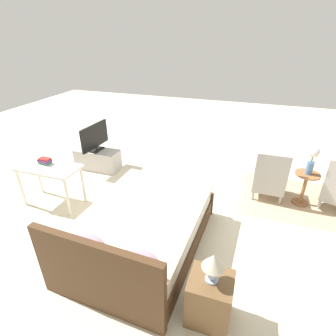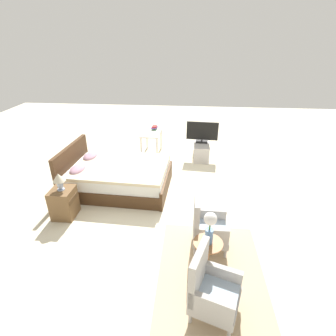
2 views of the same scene
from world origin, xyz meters
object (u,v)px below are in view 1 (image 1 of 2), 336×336
(book_stack, at_px, (45,161))
(armchair_by_window_right, at_px, (269,179))
(nightstand, at_px, (209,299))
(table_lamp, at_px, (213,264))
(flower_vase, at_px, (312,158))
(side_table, at_px, (305,185))
(tv_stand, at_px, (98,159))
(tv_flatscreen, at_px, (95,137))
(bed, at_px, (142,231))
(vanity_desk, at_px, (49,172))

(book_stack, bearing_deg, armchair_by_window_right, -160.24)
(nightstand, bearing_deg, table_lamp, 90.00)
(flower_vase, distance_m, book_stack, 4.42)
(side_table, distance_m, tv_stand, 4.10)
(armchair_by_window_right, bearing_deg, tv_stand, -0.12)
(side_table, bearing_deg, table_lamp, 65.79)
(tv_stand, height_order, tv_flatscreen, tv_flatscreen)
(bed, height_order, nightstand, bed)
(tv_flatscreen, distance_m, book_stack, 1.32)
(table_lamp, bearing_deg, book_stack, -22.92)
(table_lamp, distance_m, book_stack, 3.32)
(nightstand, relative_size, book_stack, 2.59)
(side_table, bearing_deg, book_stack, 16.98)
(vanity_desk, bearing_deg, flower_vase, -161.67)
(side_table, xyz_separation_m, book_stack, (4.22, 1.29, 0.40))
(nightstand, bearing_deg, vanity_desk, -22.45)
(armchair_by_window_right, relative_size, tv_stand, 0.96)
(side_table, bearing_deg, nightstand, 65.79)
(flower_vase, xyz_separation_m, nightstand, (1.16, 2.58, -0.61))
(table_lamp, relative_size, vanity_desk, 0.32)
(flower_vase, bearing_deg, vanity_desk, 18.33)
(flower_vase, bearing_deg, armchair_by_window_right, -1.96)
(flower_vase, bearing_deg, book_stack, 16.98)
(armchair_by_window_right, bearing_deg, vanity_desk, 21.36)
(bed, bearing_deg, armchair_by_window_right, -131.17)
(armchair_by_window_right, xyz_separation_m, side_table, (-0.58, 0.02, -0.01))
(vanity_desk, distance_m, book_stack, 0.20)
(side_table, height_order, nightstand, side_table)
(table_lamp, bearing_deg, tv_flatscreen, -41.63)
(flower_vase, xyz_separation_m, tv_stand, (4.10, -0.03, -0.67))
(armchair_by_window_right, bearing_deg, tv_flatscreen, -0.12)
(bed, relative_size, tv_stand, 2.33)
(nightstand, bearing_deg, armchair_by_window_right, -102.63)
(flower_vase, xyz_separation_m, table_lamp, (1.16, 2.58, -0.11))
(bed, height_order, table_lamp, bed)
(flower_vase, height_order, vanity_desk, flower_vase)
(armchair_by_window_right, height_order, tv_stand, armchair_by_window_right)
(armchair_by_window_right, distance_m, tv_flatscreen, 3.54)
(bed, height_order, armchair_by_window_right, bed)
(bed, distance_m, tv_flatscreen, 2.70)
(flower_vase, bearing_deg, nightstand, 65.79)
(bed, bearing_deg, nightstand, 146.09)
(side_table, xyz_separation_m, nightstand, (1.16, 2.58, -0.09))
(tv_flatscreen, xyz_separation_m, book_stack, (0.12, 1.32, 0.04))
(armchair_by_window_right, xyz_separation_m, book_stack, (3.65, 1.31, 0.39))
(armchair_by_window_right, xyz_separation_m, table_lamp, (0.58, 2.60, 0.40))
(flower_vase, relative_size, nightstand, 0.84)
(armchair_by_window_right, distance_m, book_stack, 3.89)
(flower_vase, bearing_deg, tv_stand, -0.38)
(side_table, height_order, table_lamp, table_lamp)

